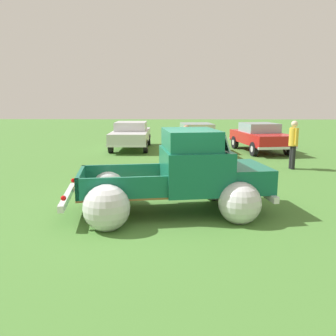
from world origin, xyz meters
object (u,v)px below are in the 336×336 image
(show_car_0, at_px, (131,134))
(spectator_0, at_px, (293,141))
(show_car_1, at_px, (197,137))
(show_car_2, at_px, (260,136))
(lane_cone_0, at_px, (84,179))
(vintage_pickup_truck, at_px, (183,180))
(spectator_1, at_px, (186,146))

(show_car_0, height_order, spectator_0, spectator_0)
(show_car_1, relative_size, show_car_2, 1.03)
(show_car_0, relative_size, lane_cone_0, 7.30)
(vintage_pickup_truck, bearing_deg, lane_cone_0, 136.62)
(vintage_pickup_truck, distance_m, lane_cone_0, 3.45)
(spectator_1, bearing_deg, lane_cone_0, 143.89)
(show_car_1, height_order, spectator_1, spectator_1)
(lane_cone_0, bearing_deg, vintage_pickup_truck, -34.07)
(show_car_1, xyz_separation_m, spectator_1, (-0.70, -5.25, 0.20))
(show_car_1, bearing_deg, spectator_0, 31.91)
(vintage_pickup_truck, bearing_deg, spectator_1, 78.21)
(lane_cone_0, bearing_deg, spectator_1, 37.55)
(show_car_0, xyz_separation_m, show_car_1, (3.45, -1.16, -0.00))
(show_car_2, bearing_deg, show_car_0, -106.98)
(vintage_pickup_truck, bearing_deg, show_car_0, 94.24)
(spectator_0, distance_m, lane_cone_0, 7.85)
(show_car_2, bearing_deg, vintage_pickup_truck, -32.28)
(show_car_0, bearing_deg, show_car_1, 69.99)
(spectator_0, bearing_deg, show_car_2, -93.90)
(vintage_pickup_truck, distance_m, spectator_0, 6.74)
(show_car_2, bearing_deg, show_car_1, -94.10)
(show_car_0, distance_m, spectator_0, 8.69)
(show_car_1, bearing_deg, spectator_1, -13.97)
(show_car_1, height_order, lane_cone_0, show_car_1)
(show_car_2, relative_size, lane_cone_0, 7.02)
(show_car_1, bearing_deg, lane_cone_0, -32.55)
(spectator_1, bearing_deg, show_car_0, 39.57)
(show_car_2, bearing_deg, lane_cone_0, -50.95)
(vintage_pickup_truck, xyz_separation_m, spectator_1, (0.18, 4.24, 0.23))
(show_car_2, relative_size, spectator_0, 2.43)
(spectator_1, bearing_deg, spectator_0, -59.79)
(vintage_pickup_truck, height_order, show_car_0, vintage_pickup_truck)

